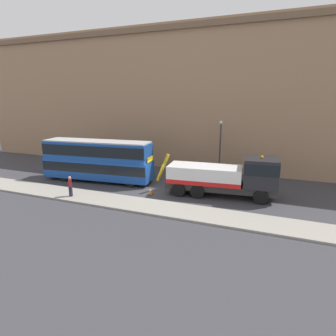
{
  "coord_description": "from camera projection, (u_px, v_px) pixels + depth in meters",
  "views": [
    {
      "loc": [
        10.01,
        -22.47,
        8.09
      ],
      "look_at": [
        0.9,
        0.39,
        2.0
      ],
      "focal_mm": 30.38,
      "sensor_mm": 36.0,
      "label": 1
    }
  ],
  "objects": [
    {
      "name": "near_kerb",
      "position": [
        135.0,
        204.0,
        21.99
      ],
      "size": [
        60.0,
        2.8,
        0.15
      ],
      "primitive_type": "cube",
      "color": "gray",
      "rests_on": "ground_plane"
    },
    {
      "name": "traffic_cone_near_bus",
      "position": [
        151.0,
        191.0,
        24.34
      ],
      "size": [
        0.36,
        0.36,
        0.72
      ],
      "color": "orange",
      "rests_on": "ground_plane"
    },
    {
      "name": "double_decker_bus",
      "position": [
        98.0,
        159.0,
        27.99
      ],
      "size": [
        11.19,
        3.61,
        4.06
      ],
      "rotation": [
        0.0,
        0.0,
        0.1
      ],
      "color": "#19479E",
      "rests_on": "ground_plane"
    },
    {
      "name": "ground_plane",
      "position": [
        157.0,
        189.0,
        25.8
      ],
      "size": [
        120.0,
        120.0,
        0.0
      ],
      "primitive_type": "plane",
      "color": "#38383D"
    },
    {
      "name": "building_facade",
      "position": [
        188.0,
        98.0,
        31.8
      ],
      "size": [
        60.0,
        1.5,
        16.0
      ],
      "color": "#9E7A5B",
      "rests_on": "ground_plane"
    },
    {
      "name": "pedestrian_onlooker",
      "position": [
        70.0,
        186.0,
        23.41
      ],
      "size": [
        0.46,
        0.47,
        1.71
      ],
      "rotation": [
        0.0,
        0.0,
        0.72
      ],
      "color": "#232333",
      "rests_on": "near_kerb"
    },
    {
      "name": "recovery_tow_truck",
      "position": [
        226.0,
        176.0,
        23.59
      ],
      "size": [
        10.23,
        3.5,
        3.67
      ],
      "rotation": [
        0.0,
        0.0,
        0.1
      ],
      "color": "#2D2D2D",
      "rests_on": "ground_plane"
    },
    {
      "name": "street_lamp",
      "position": [
        220.0,
        144.0,
        29.41
      ],
      "size": [
        0.36,
        0.36,
        5.83
      ],
      "color": "#38383D",
      "rests_on": "ground_plane"
    }
  ]
}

